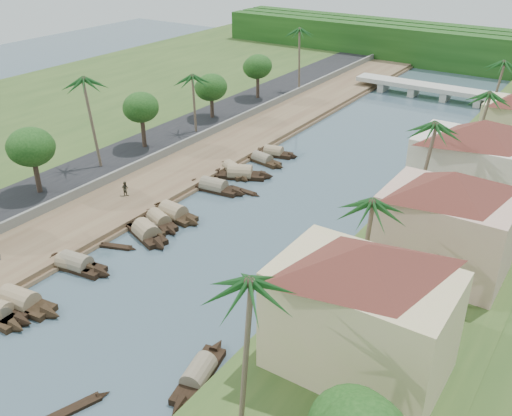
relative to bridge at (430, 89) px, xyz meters
The scene contains 42 objects.
ground 72.02m from the bridge, 90.00° to the right, with size 220.00×220.00×0.00m, color #3E525D.
left_bank 54.42m from the bridge, 107.10° to the right, with size 10.00×180.00×0.80m, color brown.
right_bank 55.37m from the bridge, 69.93° to the right, with size 16.00×180.00×1.20m, color #2D481D.
road 57.49m from the bridge, 115.23° to the right, with size 8.00×180.00×1.40m, color black.
retaining_wall 55.79m from the bridge, 111.23° to the right, with size 0.40×180.00×1.10m, color slate.
far_left_fill 72.84m from the bridge, 134.44° to the right, with size 45.00×220.00×1.35m, color #2D481D.
treeline 28.09m from the bridge, 90.00° to the left, with size 120.00×14.00×8.00m.
bridge is the anchor object (origin of this frame).
building_near 76.54m from the bridge, 75.61° to the right, with size 14.85×14.85×10.20m.
building_mid 61.51m from the bridge, 70.98° to the right, with size 14.11×14.11×9.70m.
building_far 48.15m from the bridge, 66.65° to the right, with size 15.59×15.59×10.20m.
sampan_2 82.53m from the bridge, 96.23° to the right, with size 9.65×3.11×2.46m.
sampan_3 75.92m from the bridge, 97.19° to the right, with size 8.71×2.85×2.29m.
sampan_4 76.24m from the bridge, 97.56° to the right, with size 7.10×3.09×2.01m.
sampan_5 67.59m from the bridge, 96.84° to the right, with size 8.14×4.60×2.50m.
sampan_6 67.12m from the bridge, 97.45° to the right, with size 6.56×2.24×1.97m.
sampan_7 64.87m from the bridge, 97.86° to the right, with size 7.80×4.08×2.08m.
sampan_8 62.79m from the bridge, 97.89° to the right, with size 8.29×2.66×2.49m.
sampan_9 54.86m from the bridge, 99.52° to the right, with size 9.36×2.82×2.31m.
sampan_10 49.64m from the bridge, 101.82° to the right, with size 7.79×4.68×2.16m.
sampan_11 49.84m from the bridge, 99.96° to the right, with size 8.98×5.73×2.54m.
sampan_12 44.24m from the bridge, 101.63° to the right, with size 8.12×2.83×1.94m.
sampan_13 41.33m from the bridge, 102.51° to the right, with size 7.62×3.09×2.07m.
sampan_14 80.95m from the bridge, 83.23° to the right, with size 3.39×8.63×2.08m.
sampan_15 67.50m from the bridge, 82.53° to the right, with size 1.82×6.81×1.86m.
sampan_16 48.60m from the bridge, 77.80° to the right, with size 4.22×8.58×2.10m.
canoe_0 87.71m from the bridge, 87.27° to the right, with size 2.63×5.70×0.76m.
canoe_1 71.13m from the bridge, 97.37° to the right, with size 4.52×2.27×0.73m.
canoe_2 52.85m from the bridge, 96.32° to the right, with size 5.20×0.94×0.75m.
palm_0 84.51m from the bridge, 79.70° to the right, with size 3.20×3.20×12.49m.
palm_1 69.44m from the bridge, 76.57° to the right, with size 3.20×3.20×11.14m.
palm_2 53.67m from the bridge, 73.46° to the right, with size 3.20×3.20×12.51m.
palm_3 36.90m from the bridge, 63.44° to the right, with size 3.20×3.20×11.30m.
palm_5 64.31m from the bridge, 112.23° to the right, with size 3.20×3.20×12.79m.
palm_6 47.56m from the bridge, 117.96° to the right, with size 3.20×3.20×9.87m.
palm_7 22.62m from the bridge, 47.18° to the right, with size 3.20×3.20×11.67m.
palm_8 26.33m from the bridge, 147.74° to the right, with size 3.20×3.20×12.43m.
tree_2 72.26m from the bridge, 109.45° to the right, with size 5.26×5.26×7.75m.
tree_3 56.01m from the bridge, 115.49° to the right, with size 4.79×4.79×7.61m.
tree_4 42.46m from the bridge, 124.63° to the right, with size 4.87×4.87×6.85m.
tree_5 32.61m from the bridge, 138.16° to the right, with size 4.76×4.76×7.45m.
person_far 64.22m from the bridge, 104.33° to the right, with size 0.85×0.66×1.74m, color #323123.
Camera 1 is at (30.30, -32.23, 30.18)m, focal length 40.00 mm.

